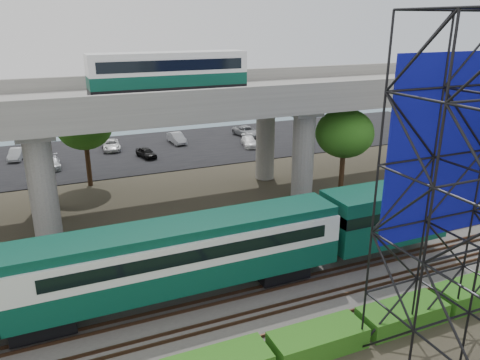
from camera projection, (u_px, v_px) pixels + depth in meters
name	position (u px, v px, depth m)	size (l,w,h in m)	color
ground	(259.00, 306.00, 25.29)	(140.00, 140.00, 0.00)	#474233
ballast_bed	(244.00, 286.00, 27.00)	(90.00, 12.00, 0.20)	slate
service_road	(197.00, 230.00, 34.40)	(90.00, 5.00, 0.08)	black
parking_lot	(133.00, 152.00, 54.81)	(90.00, 18.00, 0.08)	black
harbor_water	(106.00, 118.00, 73.93)	(140.00, 40.00, 0.03)	slate
rail_tracks	(244.00, 283.00, 26.94)	(90.00, 9.52, 0.16)	#472D1E
commuter_train	(209.00, 249.00, 25.32)	(29.30, 3.06, 4.30)	black
overpass	(172.00, 107.00, 36.54)	(80.00, 12.00, 12.40)	#9E9B93
hedge_strip	(318.00, 339.00, 21.76)	(34.60, 1.80, 1.20)	#286216
trees	(113.00, 146.00, 35.79)	(40.94, 16.94, 7.69)	#382314
parked_cars	(148.00, 145.00, 55.27)	(34.97, 9.61, 1.31)	silver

